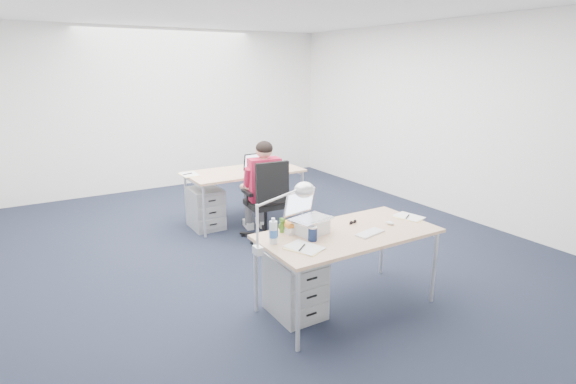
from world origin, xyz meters
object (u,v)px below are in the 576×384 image
Objects in this scene: sunglasses at (353,222)px; cordless_phone at (275,229)px; wireless_keyboard at (370,233)px; dark_laptop at (260,163)px; office_chair at (267,217)px; desk_far at (244,174)px; water_bottle at (273,231)px; desk_near at (348,237)px; bear_figurine at (282,225)px; far_cup at (258,163)px; seated_person at (261,188)px; drawer_pedestal_far at (205,208)px; desk_lamp at (276,217)px; can_koozie at (313,234)px; headphones at (318,225)px; book_stack at (294,226)px; computer_mouse at (390,223)px; silver_laptop at (311,214)px; drawer_pedestal_near at (295,285)px.

cordless_phone is at bearing 163.89° from sunglasses.
dark_laptop is (0.29, 2.64, 0.12)m from wireless_keyboard.
office_chair is at bearing 76.88° from wireless_keyboard.
desk_far is 2.53m from sunglasses.
water_bottle is 2.64m from dark_laptop.
office_chair is at bearing 84.52° from desk_near.
far_cup is at bearing 54.53° from bear_figurine.
seated_person is 0.91m from drawer_pedestal_far.
desk_lamp is (-0.42, -2.70, 0.73)m from drawer_pedestal_far.
cordless_phone is at bearing 133.81° from can_koozie.
headphones is 0.24m from book_stack.
office_chair is at bearing 52.95° from desk_lamp.
headphones is 0.35m from sunglasses.
office_chair is 4.89× the size of headphones.
wireless_keyboard is 3.42× the size of computer_mouse.
water_bottle reaches higher than desk_near.
desk_near is 0.40m from can_koozie.
wireless_keyboard is at bearing -43.91° from desk_near.
silver_laptop is 1.01× the size of dark_laptop.
desk_lamp reaches higher than sunglasses.
office_chair is at bearing -112.28° from far_cup.
can_koozie is at bearing -108.82° from far_cup.
wireless_keyboard is 0.48m from headphones.
drawer_pedestal_near is at bearing 163.87° from desk_near.
drawer_pedestal_far is 0.97m from dark_laptop.
can_koozie is 0.58m from sunglasses.
computer_mouse is (0.32, 0.08, 0.01)m from wireless_keyboard.
silver_laptop is 3.74× the size of sunglasses.
water_bottle is at bearing -174.42° from drawer_pedestal_near.
book_stack is at bearing 4.22° from cordless_phone.
can_koozie is 0.33m from bear_figurine.
water_bottle is at bearing 159.50° from can_koozie.
sunglasses is (0.17, 0.15, 0.06)m from desk_near.
wireless_keyboard reaches higher than drawer_pedestal_near.
computer_mouse is at bearing -11.16° from drawer_pedestal_near.
desk_near is 2.05m from seated_person.
wireless_keyboard is at bearing -17.82° from desk_lamp.
computer_mouse is at bearing -73.56° from seated_person.
can_koozie is at bearing -96.55° from seated_person.
dark_laptop is (0.90, 2.37, 0.59)m from drawer_pedestal_near.
cordless_phone is at bearing -114.56° from far_cup.
drawer_pedestal_far is 3.86× the size of cordless_phone.
desk_near is at bearing -43.19° from bear_figurine.
sunglasses reaches higher than drawer_pedestal_near.
sunglasses is at bearing -98.75° from far_cup.
seated_person reaches higher than wireless_keyboard.
desk_near is 12.81× the size of can_koozie.
seated_person is 8.83× the size of cordless_phone.
desk_lamp is (-0.14, -0.25, 0.20)m from cordless_phone.
desk_near is at bearing -90.66° from office_chair.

